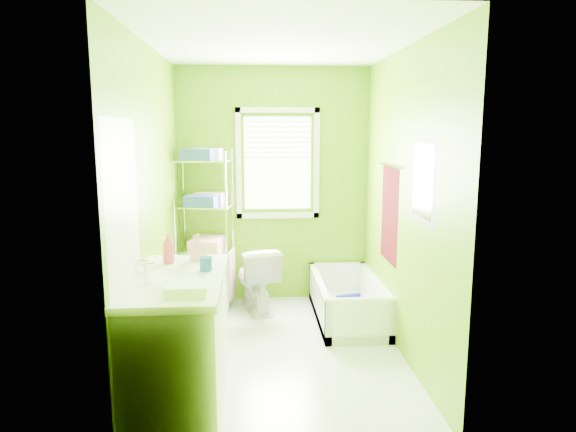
{
  "coord_description": "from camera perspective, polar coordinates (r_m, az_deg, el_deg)",
  "views": [
    {
      "loc": [
        -0.21,
        -4.25,
        1.93
      ],
      "look_at": [
        0.09,
        0.25,
        1.16
      ],
      "focal_mm": 32.0,
      "sensor_mm": 36.0,
      "label": 1
    }
  ],
  "objects": [
    {
      "name": "vanity",
      "position": [
        3.77,
        -11.98,
        -12.99
      ],
      "size": [
        0.63,
        1.23,
        1.15
      ],
      "color": "white",
      "rests_on": "ground"
    },
    {
      "name": "toilet",
      "position": [
        5.53,
        -3.6,
        -6.9
      ],
      "size": [
        0.56,
        0.77,
        0.71
      ],
      "primitive_type": "imported",
      "rotation": [
        0.0,
        0.0,
        3.4
      ],
      "color": "white",
      "rests_on": "ground"
    },
    {
      "name": "right_wall_decor",
      "position": [
        4.45,
        12.51,
        1.57
      ],
      "size": [
        0.04,
        1.48,
        1.17
      ],
      "color": "#47080B",
      "rests_on": "ground"
    },
    {
      "name": "room_envelope",
      "position": [
        4.27,
        -0.94,
        4.52
      ],
      "size": [
        2.14,
        2.94,
        2.62
      ],
      "color": "#598F06",
      "rests_on": "ground"
    },
    {
      "name": "ground",
      "position": [
        4.67,
        -0.89,
        -14.72
      ],
      "size": [
        2.9,
        2.9,
        0.0
      ],
      "primitive_type": "plane",
      "color": "silver",
      "rests_on": "ground"
    },
    {
      "name": "bathtub",
      "position": [
        5.35,
        6.65,
        -9.91
      ],
      "size": [
        0.64,
        1.38,
        0.45
      ],
      "color": "white",
      "rests_on": "ground"
    },
    {
      "name": "door",
      "position": [
        3.48,
        -17.48,
        -6.28
      ],
      "size": [
        0.09,
        0.8,
        2.0
      ],
      "color": "white",
      "rests_on": "ground"
    },
    {
      "name": "window",
      "position": [
        5.69,
        -1.15,
        6.49
      ],
      "size": [
        0.92,
        0.05,
        1.22
      ],
      "color": "white",
      "rests_on": "ground"
    },
    {
      "name": "wire_shelf_unit",
      "position": [
        5.53,
        -9.06,
        0.48
      ],
      "size": [
        0.63,
        0.5,
        1.73
      ],
      "color": "silver",
      "rests_on": "ground"
    }
  ]
}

